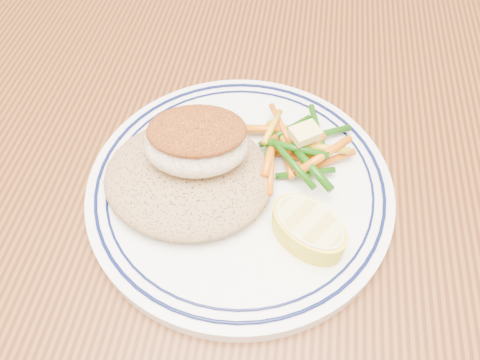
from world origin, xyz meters
name	(u,v)px	position (x,y,z in m)	size (l,w,h in m)	color
dining_table	(220,265)	(0.00, 0.00, 0.65)	(1.50, 0.90, 0.75)	#46210E
plate	(240,187)	(0.02, 0.03, 0.76)	(0.28, 0.28, 0.02)	white
rice_pilaf	(188,175)	(-0.03, 0.02, 0.78)	(0.15, 0.13, 0.03)	olive
fish_fillet	(197,142)	(-0.02, 0.03, 0.81)	(0.10, 0.08, 0.04)	#F8EACD
vegetable_pile	(295,147)	(0.06, 0.07, 0.78)	(0.11, 0.11, 0.03)	#D4600A
butter_pat	(305,133)	(0.07, 0.07, 0.80)	(0.03, 0.02, 0.01)	#F3E077
lemon_wedge	(308,228)	(0.08, -0.02, 0.78)	(0.09, 0.09, 0.03)	yellow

